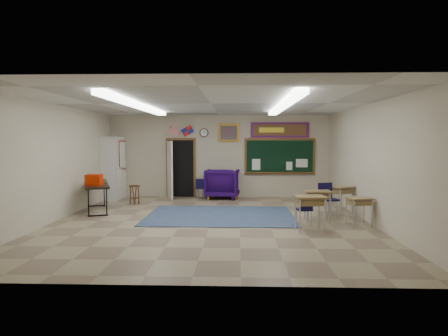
{
  "coord_description": "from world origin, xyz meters",
  "views": [
    {
      "loc": [
        0.68,
        -10.06,
        2.08
      ],
      "look_at": [
        0.28,
        1.5,
        1.27
      ],
      "focal_mm": 32.0,
      "sensor_mm": 36.0,
      "label": 1
    }
  ],
  "objects_px": {
    "student_desk_front_left": "(317,204)",
    "student_desk_front_right": "(341,198)",
    "wingback_armchair": "(222,183)",
    "folding_table": "(97,196)",
    "wooden_stool": "(134,195)"
  },
  "relations": [
    {
      "from": "student_desk_front_right",
      "to": "wingback_armchair",
      "type": "bearing_deg",
      "value": 104.23
    },
    {
      "from": "student_desk_front_left",
      "to": "student_desk_front_right",
      "type": "bearing_deg",
      "value": 48.11
    },
    {
      "from": "student_desk_front_left",
      "to": "wingback_armchair",
      "type": "bearing_deg",
      "value": 121.09
    },
    {
      "from": "student_desk_front_left",
      "to": "folding_table",
      "type": "relative_size",
      "value": 0.39
    },
    {
      "from": "student_desk_front_left",
      "to": "student_desk_front_right",
      "type": "relative_size",
      "value": 0.97
    },
    {
      "from": "student_desk_front_right",
      "to": "wooden_stool",
      "type": "distance_m",
      "value": 6.42
    },
    {
      "from": "wingback_armchair",
      "to": "folding_table",
      "type": "relative_size",
      "value": 0.57
    },
    {
      "from": "student_desk_front_left",
      "to": "student_desk_front_right",
      "type": "xyz_separation_m",
      "value": [
        0.87,
        1.04,
        -0.0
      ]
    },
    {
      "from": "student_desk_front_right",
      "to": "folding_table",
      "type": "relative_size",
      "value": 0.4
    },
    {
      "from": "student_desk_front_left",
      "to": "wooden_stool",
      "type": "bearing_deg",
      "value": 153.4
    },
    {
      "from": "student_desk_front_right",
      "to": "wooden_stool",
      "type": "relative_size",
      "value": 1.3
    },
    {
      "from": "student_desk_front_right",
      "to": "folding_table",
      "type": "bearing_deg",
      "value": 142.91
    },
    {
      "from": "wingback_armchair",
      "to": "wooden_stool",
      "type": "xyz_separation_m",
      "value": [
        -2.8,
        -1.51,
        -0.21
      ]
    },
    {
      "from": "wingback_armchair",
      "to": "folding_table",
      "type": "distance_m",
      "value": 4.52
    },
    {
      "from": "student_desk_front_left",
      "to": "folding_table",
      "type": "xyz_separation_m",
      "value": [
        -6.19,
        1.22,
        -0.0
      ]
    }
  ]
}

